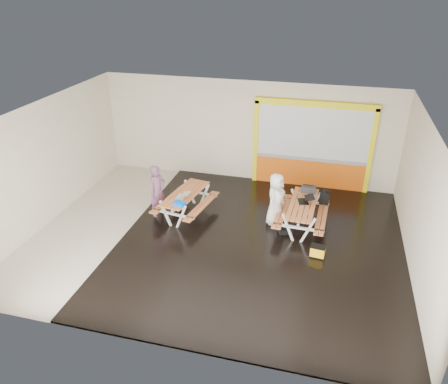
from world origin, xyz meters
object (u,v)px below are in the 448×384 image
(picnic_table_left, at_px, (185,198))
(picnic_table_right, at_px, (302,209))
(toolbox, at_px, (309,189))
(backpack, at_px, (325,197))
(laptop_left, at_px, (183,196))
(person_left, at_px, (158,191))
(person_right, at_px, (276,199))
(blue_pouch, at_px, (180,204))
(fluke_bag, at_px, (318,252))
(laptop_right, at_px, (305,200))
(dark_case, at_px, (285,230))

(picnic_table_left, height_order, picnic_table_right, picnic_table_right)
(toolbox, relative_size, backpack, 0.95)
(picnic_table_left, xyz_separation_m, laptop_left, (0.02, -0.28, 0.24))
(person_left, distance_m, person_right, 3.47)
(blue_pouch, relative_size, fluke_bag, 0.78)
(picnic_table_right, bearing_deg, person_right, -179.65)
(person_left, relative_size, backpack, 3.57)
(picnic_table_right, distance_m, laptop_right, 0.28)
(laptop_right, bearing_deg, picnic_table_left, -175.33)
(person_left, height_order, toolbox, person_left)
(picnic_table_left, relative_size, laptop_left, 5.58)
(laptop_right, xyz_separation_m, backpack, (0.51, 0.58, -0.13))
(picnic_table_left, height_order, laptop_left, laptop_left)
(fluke_bag, bearing_deg, backpack, 89.46)
(picnic_table_right, bearing_deg, dark_case, -134.27)
(laptop_left, distance_m, dark_case, 3.09)
(person_left, height_order, person_right, person_left)
(blue_pouch, height_order, toolbox, toolbox)
(toolbox, distance_m, fluke_bag, 2.27)
(picnic_table_left, xyz_separation_m, picnic_table_right, (3.42, 0.17, 0.02))
(laptop_right, bearing_deg, toolbox, 86.84)
(laptop_left, relative_size, fluke_bag, 0.97)
(laptop_right, height_order, toolbox, toolbox)
(backpack, bearing_deg, blue_pouch, -157.77)
(picnic_table_right, relative_size, laptop_left, 5.43)
(blue_pouch, distance_m, dark_case, 3.06)
(picnic_table_left, distance_m, backpack, 4.09)
(blue_pouch, xyz_separation_m, toolbox, (3.42, 1.64, 0.08))
(person_left, bearing_deg, picnic_table_left, -53.10)
(laptop_left, distance_m, blue_pouch, 0.46)
(person_right, height_order, fluke_bag, person_right)
(picnic_table_right, bearing_deg, blue_pouch, -164.84)
(person_right, bearing_deg, laptop_left, 113.58)
(toolbox, height_order, backpack, toolbox)
(laptop_right, distance_m, backpack, 0.78)
(laptop_right, height_order, fluke_bag, laptop_right)
(person_right, distance_m, laptop_left, 2.67)
(laptop_left, xyz_separation_m, fluke_bag, (3.95, -0.92, -0.63))
(person_left, xyz_separation_m, laptop_left, (0.82, -0.10, 0.01))
(laptop_left, relative_size, laptop_right, 0.75)
(laptop_right, relative_size, toolbox, 1.17)
(person_right, xyz_separation_m, toolbox, (0.86, 0.75, 0.06))
(picnic_table_left, distance_m, person_left, 0.85)
(person_right, bearing_deg, picnic_table_right, -75.62)
(person_right, distance_m, dark_case, 0.91)
(laptop_left, bearing_deg, person_left, 173.26)
(toolbox, distance_m, backpack, 0.51)
(picnic_table_right, bearing_deg, picnic_table_left, -177.19)
(laptop_left, bearing_deg, blue_pouch, -81.51)
(person_left, xyz_separation_m, blue_pouch, (0.89, -0.55, 0.01))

